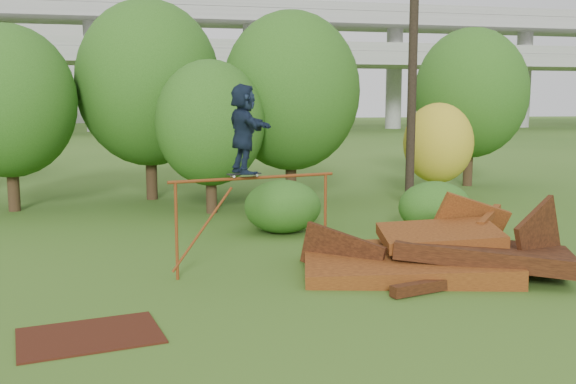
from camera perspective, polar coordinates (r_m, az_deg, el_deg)
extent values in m
plane|color=#2D5116|center=(11.45, 6.17, -9.21)|extent=(240.00, 240.00, 0.00)
cube|color=#431F0C|center=(13.02, 10.42, -6.35)|extent=(4.48, 3.35, 0.67)
cube|color=black|center=(13.36, 16.92, -5.15)|extent=(3.93, 3.43, 0.65)
cube|color=#431F0C|center=(13.41, 13.30, -3.74)|extent=(2.59, 1.95, 0.49)
cube|color=black|center=(13.72, 21.38, -4.03)|extent=(1.64, 0.96, 1.76)
cube|color=#431F0C|center=(14.58, 15.46, -3.47)|extent=(1.97, 0.50, 1.89)
cube|color=black|center=(12.94, 4.83, -5.56)|extent=(1.45, 1.36, 1.21)
cube|color=black|center=(12.11, 13.97, -7.86)|extent=(2.41, 0.84, 0.20)
cube|color=#431F0C|center=(14.45, 17.48, -2.04)|extent=(1.07, 1.08, 0.34)
cylinder|color=brown|center=(12.38, -9.88, -3.47)|extent=(0.06, 0.06, 1.89)
cylinder|color=brown|center=(13.58, 3.33, -2.34)|extent=(0.06, 0.06, 1.89)
cylinder|color=brown|center=(12.75, -3.00, 1.27)|extent=(3.45, 0.85, 0.06)
cube|color=black|center=(12.66, -3.93, 1.62)|extent=(0.69, 0.33, 0.02)
cylinder|color=silver|center=(12.51, -4.83, 1.38)|extent=(0.05, 0.04, 0.05)
cylinder|color=silver|center=(12.64, -5.06, 1.44)|extent=(0.05, 0.04, 0.05)
cylinder|color=silver|center=(12.68, -2.79, 1.49)|extent=(0.05, 0.04, 0.05)
cylinder|color=silver|center=(12.82, -3.05, 1.55)|extent=(0.05, 0.04, 0.05)
imported|color=#162236|center=(12.59, -3.97, 5.63)|extent=(0.87, 1.70, 1.75)
cube|color=#39160C|center=(9.97, -17.21, -12.10)|extent=(2.22, 1.77, 0.03)
cylinder|color=black|center=(21.64, -23.24, 0.89)|extent=(0.36, 0.36, 1.87)
ellipsoid|color=#1E4312|center=(21.50, -23.61, 7.41)|extent=(4.07, 4.07, 4.68)
cylinder|color=black|center=(22.78, -12.05, 2.06)|extent=(0.39, 0.39, 2.16)
ellipsoid|color=#1E4312|center=(22.67, -12.27, 9.42)|extent=(4.90, 4.90, 5.64)
cylinder|color=black|center=(19.68, -6.83, 0.31)|extent=(0.33, 0.33, 1.51)
ellipsoid|color=#1E4312|center=(19.52, -6.93, 6.11)|extent=(3.29, 3.29, 3.79)
cylinder|color=black|center=(21.72, 0.26, 1.75)|extent=(0.37, 0.37, 2.01)
ellipsoid|color=#1E4312|center=(21.59, 0.27, 8.96)|extent=(4.59, 4.59, 5.28)
cylinder|color=black|center=(23.07, 13.08, 0.71)|extent=(0.29, 0.29, 1.05)
ellipsoid|color=#A58C19|center=(22.94, 13.20, 4.26)|extent=(2.43, 2.43, 2.79)
cylinder|color=black|center=(26.92, 15.72, 2.70)|extent=(0.37, 0.37, 2.04)
ellipsoid|color=#1E4312|center=(26.82, 15.94, 8.44)|extent=(4.47, 4.47, 5.15)
ellipsoid|color=#1E4312|center=(16.60, -0.48, -1.30)|extent=(2.00, 1.85, 1.38)
ellipsoid|color=#1E4312|center=(17.06, 12.93, -1.31)|extent=(1.90, 1.74, 1.35)
cylinder|color=black|center=(20.67, 11.03, 11.45)|extent=(0.28, 0.28, 9.33)
cube|color=gray|center=(70.59, -9.85, 11.69)|extent=(160.00, 9.00, 1.40)
cube|color=gray|center=(77.03, -10.16, 15.11)|extent=(160.00, 9.00, 1.40)
cylinder|color=gray|center=(70.44, -9.77, 8.44)|extent=(2.20, 2.20, 8.00)
cylinder|color=gray|center=(73.58, 4.53, 8.51)|extent=(2.20, 2.20, 8.00)
cube|color=#9E9E99|center=(113.53, -19.30, 12.98)|extent=(14.00, 14.00, 28.00)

